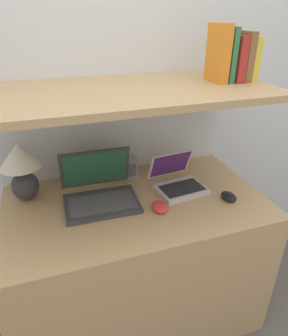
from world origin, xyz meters
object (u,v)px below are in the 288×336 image
(computer_mouse, at_px, (160,207))
(book_brown, at_px, (242,56))
(book_red, at_px, (234,58))
(table_lamp, at_px, (21,166))
(laptop_large, at_px, (100,192))
(second_mouse, at_px, (229,196))
(book_orange, at_px, (218,53))
(book_yellow, at_px, (248,58))
(router_box, at_px, (126,167))
(laptop_small, at_px, (178,181))
(book_green, at_px, (226,55))

(computer_mouse, xyz_separation_m, book_brown, (0.44, 0.17, 0.59))
(computer_mouse, relative_size, book_red, 0.53)
(table_lamp, bearing_deg, book_brown, -6.40)
(book_brown, bearing_deg, book_red, 180.00)
(laptop_large, relative_size, second_mouse, 3.72)
(computer_mouse, relative_size, book_orange, 0.43)
(computer_mouse, xyz_separation_m, book_yellow, (0.47, 0.17, 0.58))
(computer_mouse, distance_m, book_orange, 0.71)
(book_yellow, relative_size, book_brown, 0.91)
(laptop_large, xyz_separation_m, book_orange, (0.55, 0.01, 0.58))
(laptop_large, distance_m, router_box, 0.26)
(table_lamp, xyz_separation_m, computer_mouse, (0.56, -0.29, -0.15))
(book_yellow, height_order, book_red, book_red)
(book_red, height_order, book_orange, book_orange)
(table_lamp, height_order, book_orange, book_orange)
(second_mouse, bearing_deg, computer_mouse, 175.89)
(table_lamp, height_order, laptop_small, table_lamp)
(second_mouse, relative_size, book_orange, 0.38)
(second_mouse, relative_size, router_box, 0.84)
(router_box, bearing_deg, book_green, -23.04)
(router_box, bearing_deg, book_brown, -19.65)
(router_box, distance_m, book_red, 0.74)
(laptop_small, height_order, book_orange, book_orange)
(laptop_large, height_order, book_red, book_red)
(book_brown, bearing_deg, laptop_small, -175.75)
(router_box, bearing_deg, table_lamp, -172.60)
(book_brown, height_order, book_red, book_brown)
(router_box, relative_size, book_brown, 0.53)
(table_lamp, bearing_deg, computer_mouse, -27.04)
(second_mouse, height_order, router_box, router_box)
(laptop_large, bearing_deg, book_orange, 1.42)
(table_lamp, height_order, book_brown, book_brown)
(table_lamp, bearing_deg, book_red, -6.67)
(book_yellow, distance_m, book_green, 0.12)
(table_lamp, distance_m, router_box, 0.52)
(book_yellow, xyz_separation_m, book_green, (-0.11, 0.00, 0.02))
(laptop_large, bearing_deg, computer_mouse, -33.95)
(laptop_small, xyz_separation_m, book_green, (0.21, 0.02, 0.58))
(book_green, bearing_deg, book_yellow, 0.00)
(laptop_large, bearing_deg, table_lamp, 158.67)
(book_orange, bearing_deg, table_lamp, 172.72)
(book_yellow, bearing_deg, router_box, 161.52)
(book_red, distance_m, book_green, 0.04)
(router_box, relative_size, book_orange, 0.46)
(table_lamp, distance_m, laptop_small, 0.74)
(book_brown, bearing_deg, router_box, 160.35)
(router_box, distance_m, book_orange, 0.71)
(router_box, bearing_deg, laptop_small, -43.34)
(table_lamp, xyz_separation_m, router_box, (0.50, 0.07, -0.12))
(book_red, bearing_deg, second_mouse, -107.68)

